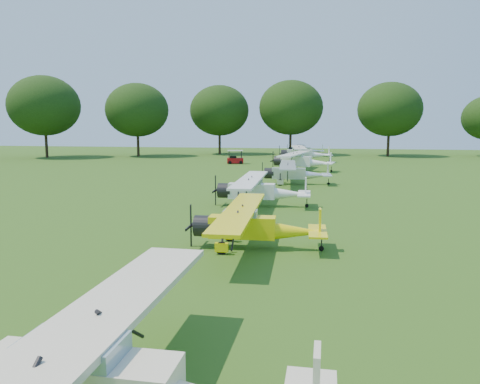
{
  "coord_description": "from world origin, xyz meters",
  "views": [
    {
      "loc": [
        3.84,
        -25.58,
        5.22
      ],
      "look_at": [
        -0.89,
        0.53,
        1.4
      ],
      "focal_mm": 35.0,
      "sensor_mm": 36.0,
      "label": 1
    }
  ],
  "objects_px": {
    "aircraft_1": "(109,381)",
    "golf_cart": "(235,159)",
    "aircraft_5": "(301,160)",
    "aircraft_6": "(303,152)",
    "aircraft_3": "(259,189)",
    "aircraft_7": "(304,149)",
    "aircraft_2": "(253,224)",
    "aircraft_4": "(294,172)"
  },
  "relations": [
    {
      "from": "aircraft_3",
      "to": "aircraft_7",
      "type": "height_order",
      "value": "same"
    },
    {
      "from": "aircraft_4",
      "to": "aircraft_5",
      "type": "height_order",
      "value": "aircraft_5"
    },
    {
      "from": "aircraft_5",
      "to": "aircraft_6",
      "type": "relative_size",
      "value": 0.95
    },
    {
      "from": "aircraft_5",
      "to": "aircraft_6",
      "type": "bearing_deg",
      "value": 99.87
    },
    {
      "from": "aircraft_1",
      "to": "aircraft_7",
      "type": "relative_size",
      "value": 1.07
    },
    {
      "from": "aircraft_3",
      "to": "aircraft_4",
      "type": "bearing_deg",
      "value": 80.93
    },
    {
      "from": "aircraft_7",
      "to": "golf_cart",
      "type": "distance_m",
      "value": 19.31
    },
    {
      "from": "aircraft_1",
      "to": "aircraft_7",
      "type": "height_order",
      "value": "aircraft_1"
    },
    {
      "from": "aircraft_7",
      "to": "golf_cart",
      "type": "xyz_separation_m",
      "value": [
        -8.56,
        -17.3,
        -0.53
      ]
    },
    {
      "from": "aircraft_2",
      "to": "aircraft_4",
      "type": "xyz_separation_m",
      "value": [
        0.3,
        22.1,
        0.05
      ]
    },
    {
      "from": "aircraft_4",
      "to": "aircraft_7",
      "type": "bearing_deg",
      "value": 86.91
    },
    {
      "from": "aircraft_1",
      "to": "golf_cart",
      "type": "height_order",
      "value": "aircraft_1"
    },
    {
      "from": "aircraft_4",
      "to": "aircraft_1",
      "type": "bearing_deg",
      "value": -95.25
    },
    {
      "from": "aircraft_4",
      "to": "aircraft_7",
      "type": "xyz_separation_m",
      "value": [
        -0.75,
        37.99,
        0.02
      ]
    },
    {
      "from": "aircraft_1",
      "to": "golf_cart",
      "type": "distance_m",
      "value": 56.24
    },
    {
      "from": "aircraft_3",
      "to": "aircraft_7",
      "type": "relative_size",
      "value": 1.0
    },
    {
      "from": "aircraft_1",
      "to": "aircraft_5",
      "type": "xyz_separation_m",
      "value": [
        0.57,
        46.89,
        0.06
      ]
    },
    {
      "from": "aircraft_1",
      "to": "aircraft_3",
      "type": "height_order",
      "value": "aircraft_1"
    },
    {
      "from": "aircraft_7",
      "to": "golf_cart",
      "type": "height_order",
      "value": "aircraft_7"
    },
    {
      "from": "aircraft_5",
      "to": "golf_cart",
      "type": "relative_size",
      "value": 4.77
    },
    {
      "from": "aircraft_6",
      "to": "aircraft_7",
      "type": "height_order",
      "value": "aircraft_6"
    },
    {
      "from": "aircraft_6",
      "to": "aircraft_7",
      "type": "xyz_separation_m",
      "value": [
        -0.43,
        12.8,
        -0.22
      ]
    },
    {
      "from": "aircraft_3",
      "to": "aircraft_7",
      "type": "xyz_separation_m",
      "value": [
        0.74,
        49.68,
        -0.0
      ]
    },
    {
      "from": "aircraft_2",
      "to": "aircraft_5",
      "type": "distance_m",
      "value": 34.11
    },
    {
      "from": "aircraft_4",
      "to": "aircraft_7",
      "type": "distance_m",
      "value": 37.99
    },
    {
      "from": "aircraft_7",
      "to": "golf_cart",
      "type": "bearing_deg",
      "value": -120.02
    },
    {
      "from": "aircraft_6",
      "to": "aircraft_3",
      "type": "bearing_deg",
      "value": -98.17
    },
    {
      "from": "aircraft_4",
      "to": "aircraft_6",
      "type": "bearing_deg",
      "value": 86.51
    },
    {
      "from": "aircraft_6",
      "to": "golf_cart",
      "type": "xyz_separation_m",
      "value": [
        -8.99,
        -4.5,
        -0.75
      ]
    },
    {
      "from": "aircraft_3",
      "to": "aircraft_4",
      "type": "relative_size",
      "value": 1.01
    },
    {
      "from": "aircraft_5",
      "to": "aircraft_6",
      "type": "distance_m",
      "value": 13.18
    },
    {
      "from": "aircraft_1",
      "to": "aircraft_2",
      "type": "height_order",
      "value": "aircraft_1"
    },
    {
      "from": "aircraft_4",
      "to": "aircraft_5",
      "type": "relative_size",
      "value": 0.87
    },
    {
      "from": "aircraft_2",
      "to": "golf_cart",
      "type": "height_order",
      "value": "aircraft_2"
    },
    {
      "from": "golf_cart",
      "to": "aircraft_2",
      "type": "bearing_deg",
      "value": -91.41
    },
    {
      "from": "aircraft_5",
      "to": "aircraft_6",
      "type": "xyz_separation_m",
      "value": [
        -0.27,
        13.18,
        0.06
      ]
    },
    {
      "from": "aircraft_1",
      "to": "aircraft_3",
      "type": "distance_m",
      "value": 23.2
    },
    {
      "from": "aircraft_2",
      "to": "aircraft_4",
      "type": "height_order",
      "value": "aircraft_4"
    },
    {
      "from": "aircraft_1",
      "to": "aircraft_3",
      "type": "relative_size",
      "value": 1.07
    },
    {
      "from": "aircraft_2",
      "to": "aircraft_5",
      "type": "relative_size",
      "value": 0.83
    },
    {
      "from": "aircraft_4",
      "to": "golf_cart",
      "type": "height_order",
      "value": "aircraft_4"
    },
    {
      "from": "aircraft_5",
      "to": "aircraft_6",
      "type": "height_order",
      "value": "aircraft_6"
    }
  ]
}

